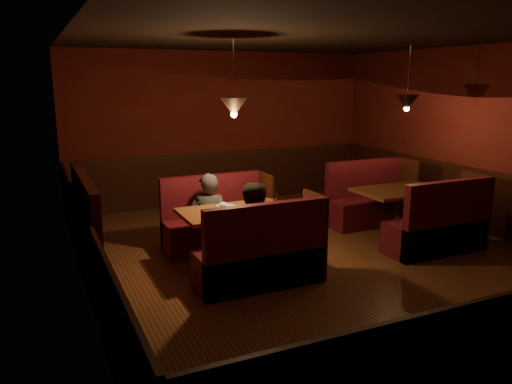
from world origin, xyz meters
name	(u,v)px	position (x,y,z in m)	size (l,w,h in m)	color
room	(297,183)	(-0.28, 0.04, 1.05)	(6.02, 7.02, 2.92)	#502611
main_table	(236,222)	(-1.11, 0.16, 0.57)	(1.39, 0.84, 0.97)	brown
main_bench_far	(216,225)	(-1.09, 0.95, 0.33)	(1.53, 0.55, 1.04)	black
main_bench_near	(263,260)	(-1.09, -0.63, 0.33)	(1.53, 0.55, 1.04)	black
second_table	(400,202)	(1.62, 0.21, 0.56)	(1.34, 0.86, 0.76)	brown
second_bench_far	(369,204)	(1.65, 1.01, 0.34)	(1.48, 0.56, 1.06)	black
second_bench_near	(440,229)	(1.65, -0.59, 0.34)	(1.48, 0.56, 1.06)	black
diner_a	(209,201)	(-1.27, 0.75, 0.74)	(0.54, 0.36, 1.49)	#313134
diner_b	(258,219)	(-1.07, -0.44, 0.78)	(0.75, 0.59, 1.55)	black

